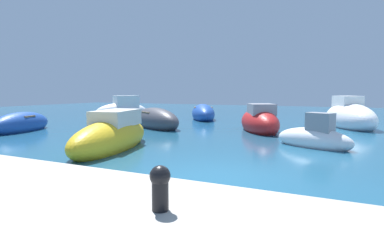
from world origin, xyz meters
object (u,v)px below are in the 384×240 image
Objects in this scene: moored_boat_0 at (155,120)px; moored_boat_9 at (259,122)px; moored_boat_2 at (349,117)px; moored_boat_4 at (314,138)px; moored_boat_1 at (203,114)px; moored_boat_8 at (123,111)px; mooring_bollard at (160,185)px; moored_boat_6 at (112,136)px; moored_boat_3 at (21,124)px.

moored_boat_0 is 6.21m from moored_boat_9.
moored_boat_9 reaches higher than moored_boat_0.
moored_boat_2 reaches higher than moored_boat_4.
moored_boat_0 is 6.28m from moored_boat_1.
moored_boat_8 reaches higher than moored_boat_1.
moored_boat_2 is at bearing 124.45° from moored_boat_8.
mooring_bollard is (13.60, -16.82, 0.29)m from moored_boat_8.
moored_boat_8 is at bearing -156.89° from moored_boat_6.
moored_boat_6 is at bearing 60.24° from moored_boat_3.
moored_boat_2 reaches higher than moored_boat_3.
moored_boat_1 is 7.70m from moored_boat_9.
mooring_bollard is at bearing 71.66° from moored_boat_8.
moored_boat_4 is 0.58× the size of moored_boat_6.
mooring_bollard is (-1.55, -9.24, 0.51)m from moored_boat_4.
moored_boat_3 is 0.79× the size of moored_boat_6.
moored_boat_4 is 9.38m from mooring_bollard.
moored_boat_0 is at bearing -174.68° from moored_boat_6.
moored_boat_0 is at bearing -85.97° from moored_boat_2.
moored_boat_1 is 1.09× the size of moored_boat_8.
moored_boat_1 is at bearing 19.75° from moored_boat_9.
moored_boat_1 is 1.59× the size of moored_boat_4.
moored_boat_9 is at bearing -29.38° from moored_boat_4.
moored_boat_6 reaches higher than moored_boat_4.
moored_boat_1 reaches higher than mooring_bollard.
moored_boat_1 is 1.17× the size of moored_boat_3.
mooring_bollard is at bearing -25.01° from moored_boat_0.
moored_boat_2 is at bearing -77.62° from moored_boat_4.
moored_boat_6 is (-8.55, -11.76, -0.11)m from moored_boat_2.
moored_boat_9 is at bearing -69.62° from moored_boat_2.
moored_boat_4 is (15.00, 1.61, -0.02)m from moored_boat_3.
moored_boat_2 is 1.15× the size of moored_boat_9.
moored_boat_6 is 7.79m from mooring_bollard.
moored_boat_1 reaches higher than moored_boat_3.
moored_boat_8 is at bearing 165.62° from moored_boat_3.
moored_boat_6 is at bearing 68.66° from moored_boat_8.
moored_boat_4 reaches higher than mooring_bollard.
moored_boat_6 is 8.58× the size of mooring_bollard.
moored_boat_0 is 1.58× the size of moored_boat_4.
moored_boat_1 is at bearing -117.86° from moored_boat_2.
moored_boat_1 is 13.05m from moored_boat_6.
moored_boat_8 reaches higher than moored_boat_9.
moored_boat_6 is at bearing 134.33° from mooring_bollard.
moored_boat_0 is 1.17× the size of moored_boat_3.
moored_boat_0 is 7.04m from moored_boat_6.
moored_boat_3 is 1.35× the size of moored_boat_4.
moored_boat_6 is 1.19× the size of moored_boat_8.
moored_boat_2 is 6.16m from moored_boat_9.
moored_boat_2 is 8.66× the size of mooring_bollard.
moored_boat_8 is 21.63m from mooring_bollard.
moored_boat_6 reaches higher than mooring_bollard.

